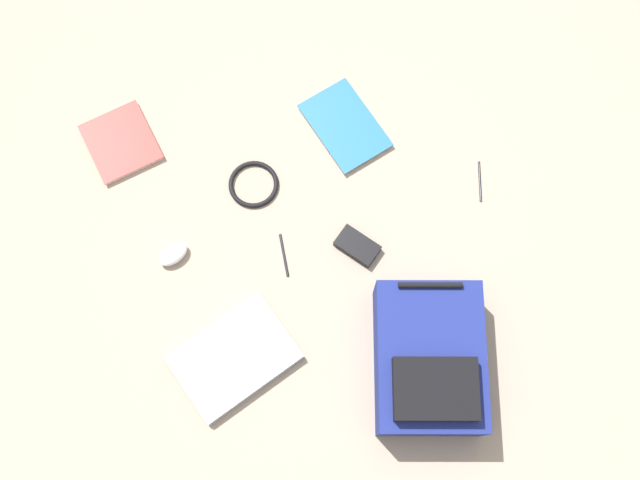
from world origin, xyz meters
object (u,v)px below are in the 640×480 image
Objects in this scene: cable_coil at (254,184)px; book_comic at (345,126)px; book_red at (121,143)px; pen_blue at (284,255)px; backpack at (429,361)px; laptop at (234,358)px; computer_mouse at (173,254)px; pen_black at (480,181)px; power_brick at (357,246)px.

book_comic is at bearing 21.62° from cable_coil.
book_red reaches higher than pen_blue.
book_comic is 2.39× the size of pen_blue.
backpack is at bearing -86.50° from book_comic.
laptop is 4.16× the size of computer_mouse.
laptop is 0.77m from book_red.
laptop is at bearing -127.18° from pen_blue.
pen_black is at bearing 23.26° from laptop.
book_comic is at bearing 143.05° from pen_black.
cable_coil is 0.24m from pen_blue.
computer_mouse is at bearing -178.74° from pen_black.
laptop is 0.79m from book_comic.
backpack is 3.01× the size of cable_coil.
power_brick reaches higher than pen_black.
pen_black is at bearing 57.94° from backpack.
book_comic is 2.08× the size of cable_coil.
pen_black is at bearing -12.15° from cable_coil.
laptop is at bearing -107.47° from cable_coil.
power_brick is (0.42, 0.24, -0.00)m from laptop.
pen_blue is at bearing -127.65° from computer_mouse.
backpack is at bearing -51.74° from pen_blue.
backpack is 1.15m from book_red.
computer_mouse is (-0.64, 0.48, -0.07)m from backpack.
laptop is at bearing -156.74° from pen_black.
cable_coil is 0.37m from power_brick.
backpack is at bearing -60.62° from cable_coil.
book_comic is (0.48, 0.63, -0.01)m from laptop.
book_comic is 2.42× the size of pen_black.
power_brick is at bearing -6.24° from pen_blue.
laptop reaches higher than power_brick.
computer_mouse reaches higher than pen_black.
book_red is at bearing 131.66° from pen_blue.
laptop is 2.95× the size of pen_black.
book_red is 0.82× the size of book_comic.
cable_coil is 0.70m from pen_black.
cable_coil reaches higher than pen_black.
power_brick is 0.22m from pen_blue.
book_red is 1.96× the size of pen_blue.
book_red is at bearing 142.21° from power_brick.
pen_blue is at bearing 173.76° from power_brick.
pen_blue is at bearing 128.26° from backpack.
pen_blue is (-0.64, -0.09, 0.00)m from pen_black.
book_red and book_comic have the same top height.
book_comic is 0.46m from pen_blue.
backpack is 3.46× the size of pen_blue.
computer_mouse reaches higher than cable_coil.
computer_mouse is at bearing 143.13° from backpack.
book_red is 1.12m from pen_black.
laptop is at bearing -127.02° from book_comic.
book_red is 0.81m from power_brick.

